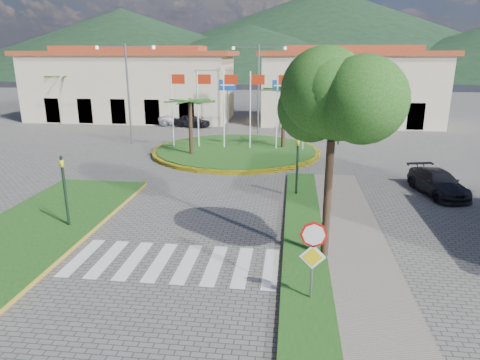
# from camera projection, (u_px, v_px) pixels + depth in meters

# --- Properties ---
(ground) EXTENTS (160.00, 160.00, 0.00)m
(ground) POSITION_uv_depth(u_px,v_px,m) (130.00, 331.00, 11.61)
(ground) COLOR #5D5B58
(ground) RESTS_ON ground
(sidewalk_right) EXTENTS (4.00, 28.00, 0.15)m
(sidewalk_right) POSITION_uv_depth(u_px,v_px,m) (347.00, 303.00, 12.79)
(sidewalk_right) COLOR gray
(sidewalk_right) RESTS_ON ground
(verge_right) EXTENTS (1.60, 28.00, 0.18)m
(verge_right) POSITION_uv_depth(u_px,v_px,m) (307.00, 300.00, 12.93)
(verge_right) COLOR #194714
(verge_right) RESTS_ON ground
(median_left) EXTENTS (5.00, 14.00, 0.18)m
(median_left) POSITION_uv_depth(u_px,v_px,m) (34.00, 230.00, 18.06)
(median_left) COLOR #194714
(median_left) RESTS_ON ground
(crosswalk) EXTENTS (8.00, 3.00, 0.01)m
(crosswalk) POSITION_uv_depth(u_px,v_px,m) (171.00, 262.00, 15.42)
(crosswalk) COLOR silver
(crosswalk) RESTS_ON ground
(roundabout_island) EXTENTS (12.70, 12.70, 6.00)m
(roundabout_island) POSITION_uv_depth(u_px,v_px,m) (236.00, 150.00, 32.50)
(roundabout_island) COLOR yellow
(roundabout_island) RESTS_ON ground
(stop_sign) EXTENTS (0.80, 0.11, 2.65)m
(stop_sign) POSITION_uv_depth(u_px,v_px,m) (313.00, 249.00, 12.40)
(stop_sign) COLOR slate
(stop_sign) RESTS_ON ground
(deciduous_tree) EXTENTS (3.60, 3.60, 6.80)m
(deciduous_tree) POSITION_uv_depth(u_px,v_px,m) (332.00, 118.00, 14.26)
(deciduous_tree) COLOR black
(deciduous_tree) RESTS_ON ground
(traffic_light_left) EXTENTS (0.15, 0.18, 3.20)m
(traffic_light_left) POSITION_uv_depth(u_px,v_px,m) (64.00, 186.00, 17.86)
(traffic_light_left) COLOR black
(traffic_light_left) RESTS_ON ground
(traffic_light_right) EXTENTS (0.15, 0.18, 3.20)m
(traffic_light_right) POSITION_uv_depth(u_px,v_px,m) (297.00, 161.00, 21.95)
(traffic_light_right) COLOR black
(traffic_light_right) RESTS_ON ground
(traffic_light_far) EXTENTS (0.18, 0.15, 3.20)m
(traffic_light_far) POSITION_uv_depth(u_px,v_px,m) (340.00, 121.00, 34.86)
(traffic_light_far) COLOR black
(traffic_light_far) RESTS_ON ground
(direction_sign_west) EXTENTS (1.60, 0.14, 5.20)m
(direction_sign_west) POSITION_uv_depth(u_px,v_px,m) (228.00, 94.00, 40.31)
(direction_sign_west) COLOR slate
(direction_sign_west) RESTS_ON ground
(direction_sign_east) EXTENTS (1.60, 0.14, 5.20)m
(direction_sign_east) POSITION_uv_depth(u_px,v_px,m) (281.00, 95.00, 39.73)
(direction_sign_east) COLOR slate
(direction_sign_east) RESTS_ON ground
(street_lamp_centre) EXTENTS (4.80, 0.16, 8.00)m
(street_lamp_centre) POSITION_uv_depth(u_px,v_px,m) (259.00, 85.00, 38.77)
(street_lamp_centre) COLOR slate
(street_lamp_centre) RESTS_ON ground
(street_lamp_west) EXTENTS (4.80, 0.16, 8.00)m
(street_lamp_west) POSITION_uv_depth(u_px,v_px,m) (128.00, 89.00, 34.23)
(street_lamp_west) COLOR slate
(street_lamp_west) RESTS_ON ground
(building_left) EXTENTS (23.32, 9.54, 8.05)m
(building_left) POSITION_uv_depth(u_px,v_px,m) (132.00, 84.00, 48.31)
(building_left) COLOR beige
(building_left) RESTS_ON ground
(building_right) EXTENTS (19.08, 9.54, 8.05)m
(building_right) POSITION_uv_depth(u_px,v_px,m) (349.00, 86.00, 45.49)
(building_right) COLOR beige
(building_right) RESTS_ON ground
(hill_far_west) EXTENTS (140.00, 140.00, 22.00)m
(hill_far_west) POSITION_uv_depth(u_px,v_px,m) (124.00, 42.00, 148.16)
(hill_far_west) COLOR black
(hill_far_west) RESTS_ON ground
(hill_far_mid) EXTENTS (180.00, 180.00, 30.00)m
(hill_far_mid) POSITION_uv_depth(u_px,v_px,m) (325.00, 32.00, 157.84)
(hill_far_mid) COLOR black
(hill_far_mid) RESTS_ON ground
(hill_near_back) EXTENTS (110.00, 110.00, 16.00)m
(hill_near_back) POSITION_uv_depth(u_px,v_px,m) (250.00, 51.00, 134.22)
(hill_near_back) COLOR black
(hill_near_back) RESTS_ON ground
(white_van) EXTENTS (5.03, 3.37, 1.28)m
(white_van) POSITION_uv_depth(u_px,v_px,m) (180.00, 119.00, 45.06)
(white_van) COLOR #BDBCBF
(white_van) RESTS_ON ground
(car_dark_a) EXTENTS (3.93, 2.20, 1.26)m
(car_dark_a) POSITION_uv_depth(u_px,v_px,m) (192.00, 121.00, 43.68)
(car_dark_a) COLOR black
(car_dark_a) RESTS_ON ground
(car_dark_b) EXTENTS (3.98, 2.57, 1.24)m
(car_dark_b) POSITION_uv_depth(u_px,v_px,m) (305.00, 123.00, 42.33)
(car_dark_b) COLOR black
(car_dark_b) RESTS_ON ground
(car_side_right) EXTENTS (2.68, 4.64, 1.27)m
(car_side_right) POSITION_uv_depth(u_px,v_px,m) (438.00, 183.00, 22.77)
(car_side_right) COLOR black
(car_side_right) RESTS_ON ground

